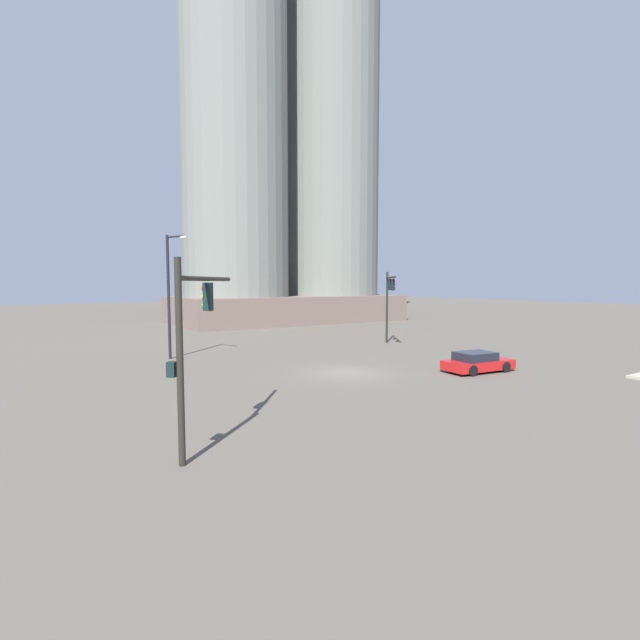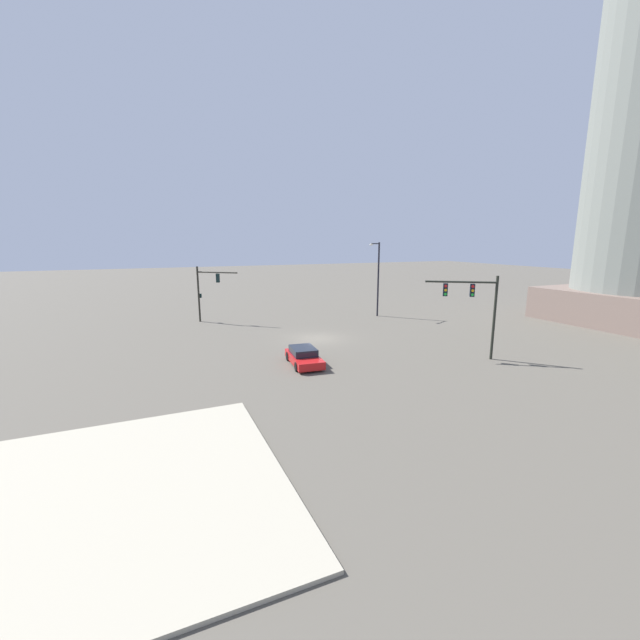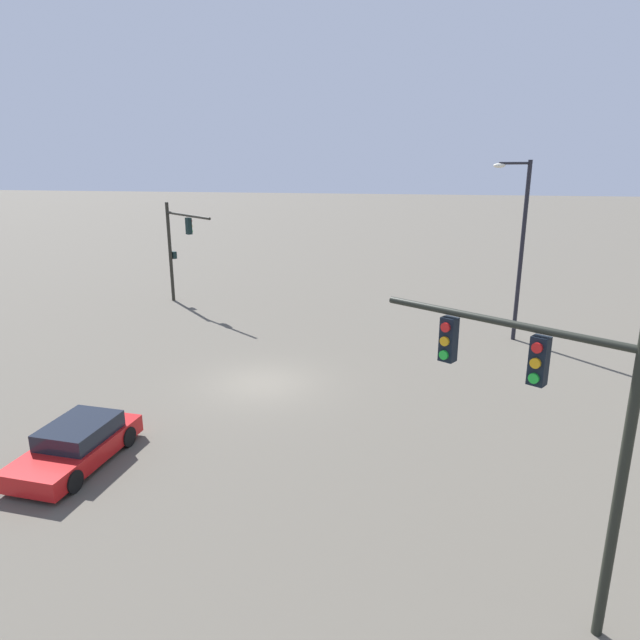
# 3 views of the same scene
# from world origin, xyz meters

# --- Properties ---
(ground_plane) EXTENTS (223.65, 223.65, 0.00)m
(ground_plane) POSITION_xyz_m (0.00, 0.00, 0.00)
(ground_plane) COLOR #544E45
(traffic_signal_near_corner) EXTENTS (2.98, 4.37, 6.27)m
(traffic_signal_near_corner) POSITION_xyz_m (10.44, 8.29, 4.36)
(traffic_signal_near_corner) COLOR black
(traffic_signal_near_corner) RESTS_ON ground
(traffic_signal_opposite_side) EXTENTS (3.40, 3.84, 6.07)m
(traffic_signal_opposite_side) POSITION_xyz_m (-11.74, -8.06, 3.91)
(traffic_signal_opposite_side) COLOR black
(traffic_signal_opposite_side) RESTS_ON ground
(streetlamp_curved_arm) EXTENTS (1.04, 1.89, 8.62)m
(streetlamp_curved_arm) POSITION_xyz_m (-7.35, 10.77, 4.91)
(streetlamp_curved_arm) COLOR black
(streetlamp_curved_arm) RESTS_ON ground
(highrise_twin_tower) EXTENTS (30.22, 15.42, 71.21)m
(highrise_twin_tower) POSITION_xyz_m (14.86, 34.65, 35.12)
(highrise_twin_tower) COLOR #6F5C52
(highrise_twin_tower) RESTS_ON ground
(sedan_car_approaching) EXTENTS (4.44, 2.31, 1.21)m
(sedan_car_approaching) POSITION_xyz_m (6.79, -3.94, 0.57)
(sedan_car_approaching) COLOR red
(sedan_car_approaching) RESTS_ON ground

